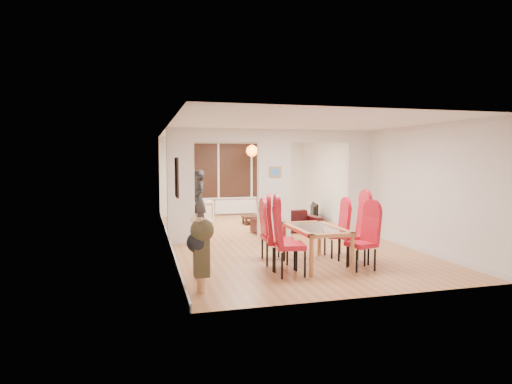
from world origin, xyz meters
name	(u,v)px	position (x,y,z in m)	size (l,w,h in m)	color
floor	(274,238)	(0.00, 0.00, 0.00)	(5.00, 9.00, 0.01)	#BE7B4C
room_walls	(274,184)	(0.00, 0.00, 1.30)	(5.00, 9.00, 2.60)	silver
divider_wall	(274,184)	(0.00, 0.00, 1.30)	(5.00, 0.18, 2.60)	white
bay_window_blinds	(235,171)	(0.00, 4.44, 1.50)	(3.00, 0.08, 1.80)	black
radiator	(235,206)	(0.00, 4.40, 0.30)	(1.40, 0.08, 0.50)	white
pendant_light	(252,151)	(0.30, 3.30, 2.15)	(0.36, 0.36, 0.36)	orange
stair_newel	(196,248)	(-2.25, -3.20, 0.55)	(0.40, 1.20, 1.10)	tan
wall_poster	(177,177)	(-2.47, -2.40, 1.60)	(0.04, 0.52, 0.67)	gray
pillar_photo	(275,172)	(0.00, -0.10, 1.60)	(0.30, 0.03, 0.25)	#4C8CD8
dining_table	(316,246)	(-0.04, -2.65, 0.35)	(0.83, 1.47, 0.69)	#B87444
dining_chair_la	(290,240)	(-0.71, -3.16, 0.58)	(0.47, 0.47, 1.17)	red
dining_chair_lb	(281,236)	(-0.72, -2.71, 0.57)	(0.46, 0.46, 1.15)	red
dining_chair_lc	(273,233)	(-0.66, -2.06, 0.51)	(0.41, 0.41, 1.03)	red
dining_chair_ra	(361,239)	(0.60, -3.13, 0.53)	(0.42, 0.42, 1.06)	red
dining_chair_rb	(354,231)	(0.68, -2.70, 0.59)	(0.47, 0.47, 1.18)	red
dining_chair_rc	(336,231)	(0.61, -2.12, 0.51)	(0.41, 0.41, 1.02)	red
sofa	(287,222)	(0.61, 0.81, 0.26)	(1.81, 0.71, 0.53)	black
armchair	(194,213)	(-1.62, 2.39, 0.37)	(0.82, 0.80, 0.75)	#F1E1CC
person	(199,199)	(-1.55, 2.00, 0.80)	(0.38, 0.58, 1.60)	black
television	(312,212)	(2.00, 2.50, 0.27)	(0.12, 0.94, 0.54)	black
coffee_table	(260,220)	(0.30, 2.30, 0.12)	(1.04, 0.52, 0.24)	#361B12
bottle	(260,212)	(0.25, 2.18, 0.37)	(0.07, 0.07, 0.26)	#143F19
bowl	(265,214)	(0.45, 2.29, 0.27)	(0.22, 0.22, 0.06)	#361B12
shoes	(277,240)	(-0.06, -0.47, 0.05)	(0.24, 0.26, 0.10)	black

